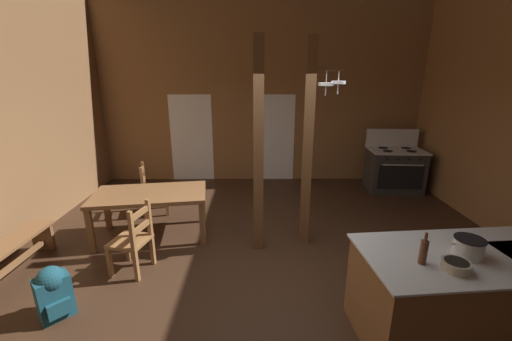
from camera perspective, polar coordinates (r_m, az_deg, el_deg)
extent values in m
cube|color=#382316|center=(4.42, 2.06, -18.08)|extent=(8.19, 8.42, 0.10)
cube|color=brown|center=(7.49, 0.99, 15.71)|extent=(8.19, 0.14, 4.63)
cube|color=white|center=(7.70, -11.58, 5.73)|extent=(1.00, 0.01, 2.05)
cube|color=white|center=(7.58, 3.76, 5.85)|extent=(0.84, 0.01, 2.05)
cube|color=brown|center=(3.84, 34.34, -18.37)|extent=(2.17, 1.07, 0.90)
cube|color=silver|center=(3.62, 35.57, -12.32)|extent=(2.23, 1.13, 0.02)
cube|color=black|center=(4.33, 29.72, -19.81)|extent=(1.99, 0.20, 0.10)
cube|color=#2D2D2D|center=(7.58, 23.77, -0.06)|extent=(1.14, 0.82, 0.90)
cube|color=black|center=(7.25, 24.77, -1.18)|extent=(0.93, 0.06, 0.52)
cylinder|color=silver|center=(7.15, 25.12, 0.89)|extent=(0.82, 0.07, 0.02)
cube|color=silver|center=(7.47, 24.19, 3.35)|extent=(1.19, 0.87, 0.03)
cube|color=silver|center=(7.76, 23.46, 5.46)|extent=(1.14, 0.11, 0.40)
cylinder|color=black|center=(7.42, 26.40, 3.15)|extent=(0.21, 0.21, 0.01)
cylinder|color=black|center=(7.24, 22.80, 3.29)|extent=(0.21, 0.21, 0.01)
cylinder|color=black|center=(7.69, 25.54, 3.70)|extent=(0.21, 0.21, 0.01)
cylinder|color=black|center=(7.52, 22.05, 3.84)|extent=(0.21, 0.21, 0.01)
cylinder|color=black|center=(7.26, 27.62, 1.77)|extent=(0.05, 0.03, 0.04)
cylinder|color=black|center=(7.17, 26.02, 1.81)|extent=(0.05, 0.03, 0.04)
cylinder|color=black|center=(7.09, 24.39, 1.86)|extent=(0.05, 0.03, 0.04)
cylinder|color=black|center=(7.01, 22.71, 1.91)|extent=(0.05, 0.03, 0.04)
cube|color=brown|center=(4.54, 9.37, 4.11)|extent=(0.16, 0.16, 2.98)
cube|color=brown|center=(4.44, 12.56, 17.66)|extent=(0.51, 0.15, 0.06)
cylinder|color=silver|center=(4.44, 12.68, 16.47)|extent=(0.01, 0.01, 0.18)
cylinder|color=silver|center=(4.45, 12.59, 15.03)|extent=(0.25, 0.25, 0.04)
cylinder|color=silver|center=(4.45, 12.52, 14.00)|extent=(0.02, 0.02, 0.14)
cylinder|color=silver|center=(4.46, 14.81, 16.48)|extent=(0.01, 0.01, 0.16)
cylinder|color=silver|center=(4.46, 14.71, 15.20)|extent=(0.21, 0.21, 0.04)
cylinder|color=silver|center=(4.46, 14.63, 14.18)|extent=(0.02, 0.02, 0.14)
cube|color=brown|center=(4.32, 0.45, 3.68)|extent=(0.14, 0.14, 2.98)
cube|color=brown|center=(5.15, -18.70, -4.12)|extent=(1.81, 1.13, 0.06)
cube|color=brown|center=(5.83, -25.42, -6.36)|extent=(0.09, 0.09, 0.68)
cube|color=brown|center=(5.56, -9.61, -5.95)|extent=(0.09, 0.09, 0.68)
cube|color=brown|center=(5.15, -27.81, -9.73)|extent=(0.09, 0.09, 0.68)
cube|color=brown|center=(4.85, -9.72, -9.52)|extent=(0.09, 0.09, 0.68)
cube|color=olive|center=(6.09, -17.81, -3.57)|extent=(0.54, 0.54, 0.04)
cube|color=olive|center=(6.34, -15.87, -4.76)|extent=(0.06, 0.06, 0.41)
cube|color=olive|center=(5.99, -15.85, -6.07)|extent=(0.06, 0.06, 0.41)
cube|color=olive|center=(6.27, -19.53, -2.72)|extent=(0.06, 0.06, 0.95)
cube|color=olive|center=(5.91, -19.74, -3.93)|extent=(0.06, 0.06, 0.95)
cube|color=olive|center=(5.98, -19.98, -0.03)|extent=(0.13, 0.38, 0.07)
cube|color=olive|center=(6.04, -19.80, -1.75)|extent=(0.13, 0.38, 0.07)
cube|color=olive|center=(4.47, -21.91, -11.77)|extent=(0.53, 0.53, 0.04)
cube|color=olive|center=(4.55, -25.01, -14.86)|extent=(0.06, 0.06, 0.41)
cube|color=olive|center=(4.81, -22.22, -12.73)|extent=(0.06, 0.06, 0.41)
cube|color=olive|center=(4.21, -21.29, -12.83)|extent=(0.06, 0.06, 0.95)
cube|color=olive|center=(4.48, -18.56, -10.62)|extent=(0.06, 0.06, 0.95)
cube|color=olive|center=(4.19, -20.38, -7.30)|extent=(0.12, 0.38, 0.07)
cube|color=olive|center=(4.27, -20.12, -9.63)|extent=(0.12, 0.38, 0.07)
cube|color=brown|center=(5.10, -39.17, -11.05)|extent=(0.40, 1.57, 0.04)
cube|color=brown|center=(5.68, -34.20, -9.88)|extent=(0.31, 0.07, 0.40)
cube|color=brown|center=(5.22, -38.54, -13.99)|extent=(0.09, 1.36, 0.06)
cube|color=#194756|center=(4.16, -32.73, -18.74)|extent=(0.38, 0.38, 0.48)
cube|color=#194756|center=(4.09, -32.07, -20.47)|extent=(0.20, 0.20, 0.17)
cylinder|color=black|center=(4.28, -31.88, -17.56)|extent=(0.06, 0.06, 0.38)
cylinder|color=black|center=(4.26, -34.47, -18.24)|extent=(0.06, 0.06, 0.38)
sphere|color=#194756|center=(4.05, -33.24, -16.16)|extent=(0.38, 0.38, 0.27)
cylinder|color=silver|center=(3.47, 34.11, -11.52)|extent=(0.25, 0.25, 0.16)
cylinder|color=black|center=(3.44, 34.35, -10.24)|extent=(0.26, 0.26, 0.01)
cylinder|color=silver|center=(3.38, 32.24, -11.17)|extent=(0.05, 0.02, 0.02)
cylinder|color=silver|center=(3.54, 36.13, -10.66)|extent=(0.05, 0.02, 0.02)
cylinder|color=#B2A893|center=(3.21, 32.51, -14.36)|extent=(0.23, 0.23, 0.08)
cylinder|color=black|center=(3.19, 32.63, -13.72)|extent=(0.19, 0.19, 0.00)
cylinder|color=#56331E|center=(3.14, 28.10, -12.96)|extent=(0.07, 0.07, 0.22)
cylinder|color=#56331E|center=(3.07, 28.48, -10.57)|extent=(0.03, 0.03, 0.08)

